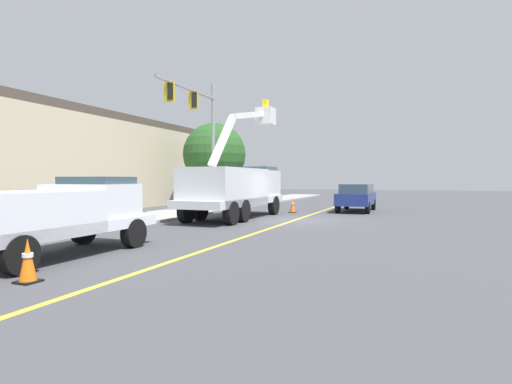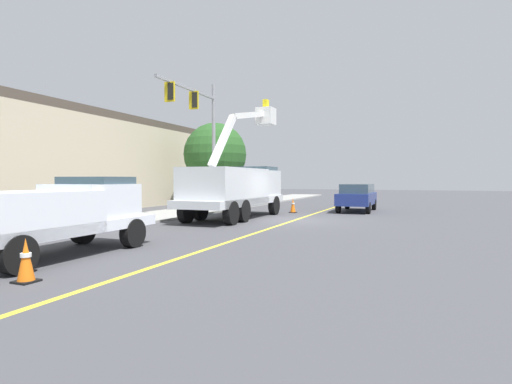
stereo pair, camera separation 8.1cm
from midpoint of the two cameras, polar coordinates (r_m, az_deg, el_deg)
ground at (r=20.01m, az=5.55°, el=-3.92°), size 120.00×120.00×0.00m
sidewalk_far_side at (r=23.08m, az=-11.99°, el=-3.04°), size 60.04×4.43×0.12m
lane_centre_stripe at (r=20.01m, az=5.55°, el=-3.91°), size 50.00×0.85×0.01m
utility_bucket_truck at (r=20.91m, az=-2.62°, el=0.72°), size 8.23×2.68×6.32m
service_pickup_truck at (r=11.71m, az=-25.99°, el=-2.66°), size 5.63×2.25×2.06m
passing_minivan at (r=26.10m, az=13.97°, el=-0.49°), size 4.83×2.00×1.69m
traffic_cone_leading at (r=9.13m, az=-29.13°, el=-8.32°), size 0.40×0.40×0.86m
traffic_cone_mid_front at (r=24.38m, az=5.26°, el=-1.86°), size 0.40×0.40×0.89m
traffic_signal_mast at (r=24.21m, az=-7.69°, el=9.65°), size 6.08×0.59×7.82m
commercial_building_backdrop at (r=30.93m, az=-25.26°, el=3.76°), size 21.91×9.79×6.29m
street_tree_right at (r=30.74m, az=-5.62°, el=5.22°), size 4.66×4.66×6.17m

